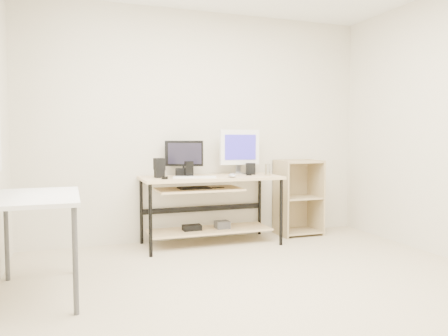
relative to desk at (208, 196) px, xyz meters
name	(u,v)px	position (x,y,z in m)	size (l,w,h in m)	color
room	(261,117)	(-0.11, -1.62, 0.78)	(4.01, 4.01, 2.62)	beige
desk	(208,196)	(0.00, 0.00, 0.00)	(1.50, 0.65, 0.75)	beige
side_table	(36,206)	(-1.65, -1.06, 0.13)	(0.60, 1.00, 0.75)	white
shelf_unit	(297,197)	(1.18, 0.16, -0.09)	(0.50, 0.40, 0.90)	tan
black_monitor	(184,156)	(-0.22, 0.17, 0.43)	(0.40, 0.21, 0.39)	black
white_imac	(240,148)	(0.43, 0.17, 0.51)	(0.48, 0.15, 0.51)	silver
keyboard	(195,177)	(-0.19, -0.13, 0.22)	(0.45, 0.12, 0.02)	white
mouse	(232,176)	(0.19, -0.23, 0.23)	(0.08, 0.12, 0.04)	#B4B4B9
center_speaker	(184,172)	(-0.25, 0.09, 0.26)	(0.18, 0.08, 0.09)	black
speaker_left	(159,167)	(-0.53, 0.01, 0.32)	(0.11, 0.11, 0.21)	black
speaker_right	(251,169)	(0.53, 0.07, 0.28)	(0.11, 0.11, 0.13)	black
audio_controller	(189,169)	(-0.23, -0.04, 0.30)	(0.09, 0.05, 0.17)	black
volume_puck	(165,178)	(-0.51, -0.16, 0.23)	(0.07, 0.07, 0.03)	black
smartphone	(249,175)	(0.47, -0.01, 0.22)	(0.06, 0.11, 0.01)	black
coaster	(268,175)	(0.67, -0.08, 0.21)	(0.08, 0.08, 0.01)	olive
drinking_glass	(268,169)	(0.67, -0.08, 0.28)	(0.06, 0.06, 0.12)	white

